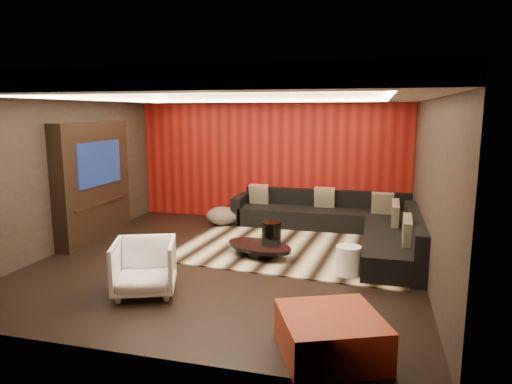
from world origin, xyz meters
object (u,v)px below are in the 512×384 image
(orange_ottoman, at_px, (330,335))
(sectional_sofa, at_px, (345,225))
(coffee_table, at_px, (259,250))
(white_side_table, at_px, (348,261))
(armchair, at_px, (144,267))
(drum_stool, at_px, (271,233))

(orange_ottoman, distance_m, sectional_sofa, 4.37)
(coffee_table, relative_size, white_side_table, 2.63)
(white_side_table, height_order, orange_ottoman, white_side_table)
(white_side_table, height_order, armchair, armchair)
(drum_stool, bearing_deg, sectional_sofa, 34.07)
(orange_ottoman, bearing_deg, sectional_sofa, 91.99)
(coffee_table, xyz_separation_m, orange_ottoman, (1.45, -2.81, 0.09))
(drum_stool, bearing_deg, coffee_table, -93.72)
(white_side_table, xyz_separation_m, armchair, (-2.58, -1.36, 0.14))
(coffee_table, distance_m, armchair, 2.17)
(drum_stool, relative_size, orange_ottoman, 0.44)
(white_side_table, xyz_separation_m, sectional_sofa, (-0.18, 2.05, 0.04))
(coffee_table, bearing_deg, orange_ottoman, -62.61)
(coffee_table, height_order, white_side_table, white_side_table)
(drum_stool, distance_m, orange_ottoman, 3.79)
(coffee_table, relative_size, orange_ottoman, 1.24)
(coffee_table, height_order, armchair, armchair)
(armchair, relative_size, sectional_sofa, 0.22)
(orange_ottoman, bearing_deg, coffee_table, 117.39)
(sectional_sofa, bearing_deg, coffee_table, -129.92)
(white_side_table, bearing_deg, coffee_table, 161.51)
(white_side_table, bearing_deg, orange_ottoman, -90.78)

